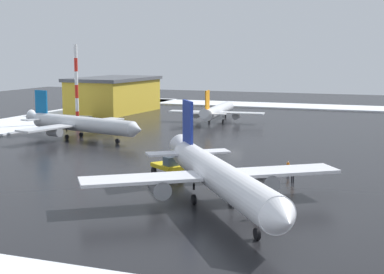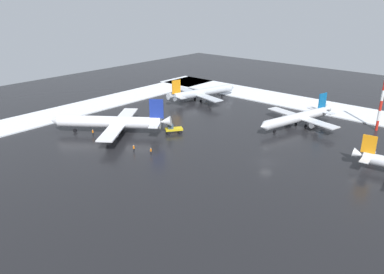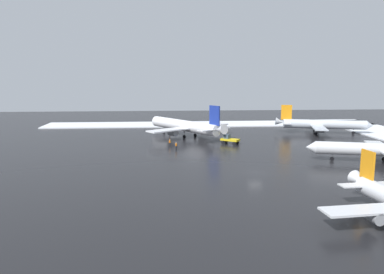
{
  "view_description": "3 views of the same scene",
  "coord_description": "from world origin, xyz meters",
  "px_view_note": "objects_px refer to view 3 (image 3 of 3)",
  "views": [
    {
      "loc": [
        94.47,
        28.34,
        15.5
      ],
      "look_at": [
        20.88,
        0.22,
        3.85
      ],
      "focal_mm": 55.0,
      "sensor_mm": 36.0,
      "label": 1
    },
    {
      "loc": [
        -36.74,
        67.46,
        34.39
      ],
      "look_at": [
        18.3,
        3.94,
        2.59
      ],
      "focal_mm": 35.0,
      "sensor_mm": 36.0,
      "label": 2
    },
    {
      "loc": [
        -64.92,
        16.19,
        17.53
      ],
      "look_at": [
        19.62,
        10.14,
        3.43
      ],
      "focal_mm": 35.0,
      "sensor_mm": 36.0,
      "label": 3
    }
  ],
  "objects_px": {
    "airplane_foreground_jet": "(185,126)",
    "ground_crew_mid_apron": "(176,145)",
    "airplane_parked_starboard": "(379,150)",
    "ground_crew_near_tug": "(170,132)",
    "ground_crew_beside_wing": "(170,142)",
    "airplane_parked_portside": "(322,124)",
    "pushback_tug": "(229,139)"
  },
  "relations": [
    {
      "from": "airplane_foreground_jet",
      "to": "ground_crew_mid_apron",
      "type": "distance_m",
      "value": 18.59
    },
    {
      "from": "airplane_parked_starboard",
      "to": "ground_crew_near_tug",
      "type": "height_order",
      "value": "airplane_parked_starboard"
    },
    {
      "from": "airplane_parked_starboard",
      "to": "ground_crew_mid_apron",
      "type": "height_order",
      "value": "airplane_parked_starboard"
    },
    {
      "from": "airplane_parked_starboard",
      "to": "ground_crew_beside_wing",
      "type": "height_order",
      "value": "airplane_parked_starboard"
    },
    {
      "from": "airplane_parked_starboard",
      "to": "ground_crew_beside_wing",
      "type": "relative_size",
      "value": 15.93
    },
    {
      "from": "airplane_parked_portside",
      "to": "ground_crew_mid_apron",
      "type": "xyz_separation_m",
      "value": [
        -21.62,
        44.67,
        -1.84
      ]
    },
    {
      "from": "airplane_foreground_jet",
      "to": "ground_crew_mid_apron",
      "type": "relative_size",
      "value": 16.34
    },
    {
      "from": "airplane_parked_portside",
      "to": "airplane_foreground_jet",
      "type": "bearing_deg",
      "value": -160.89
    },
    {
      "from": "ground_crew_near_tug",
      "to": "airplane_foreground_jet",
      "type": "bearing_deg",
      "value": 60.65
    },
    {
      "from": "ground_crew_beside_wing",
      "to": "ground_crew_mid_apron",
      "type": "xyz_separation_m",
      "value": [
        -4.27,
        -1.45,
        0.0
      ]
    },
    {
      "from": "airplane_foreground_jet",
      "to": "airplane_parked_starboard",
      "type": "bearing_deg",
      "value": -169.13
    },
    {
      "from": "ground_crew_beside_wing",
      "to": "airplane_foreground_jet",
      "type": "bearing_deg",
      "value": -19.25
    },
    {
      "from": "airplane_parked_starboard",
      "to": "ground_crew_mid_apron",
      "type": "relative_size",
      "value": 15.93
    },
    {
      "from": "ground_crew_beside_wing",
      "to": "pushback_tug",
      "type": "bearing_deg",
      "value": -83.85
    },
    {
      "from": "airplane_foreground_jet",
      "to": "ground_crew_beside_wing",
      "type": "xyz_separation_m",
      "value": [
        -13.9,
        4.63,
        -2.23
      ]
    },
    {
      "from": "airplane_parked_portside",
      "to": "ground_crew_beside_wing",
      "type": "xyz_separation_m",
      "value": [
        -17.35,
        46.12,
        -1.84
      ]
    },
    {
      "from": "pushback_tug",
      "to": "airplane_foreground_jet",
      "type": "bearing_deg",
      "value": -12.41
    },
    {
      "from": "ground_crew_near_tug",
      "to": "ground_crew_mid_apron",
      "type": "bearing_deg",
      "value": 3.51
    },
    {
      "from": "ground_crew_beside_wing",
      "to": "ground_crew_mid_apron",
      "type": "height_order",
      "value": "same"
    },
    {
      "from": "airplane_parked_starboard",
      "to": "pushback_tug",
      "type": "distance_m",
      "value": 34.83
    },
    {
      "from": "airplane_parked_portside",
      "to": "ground_crew_near_tug",
      "type": "height_order",
      "value": "airplane_parked_portside"
    },
    {
      "from": "airplane_parked_portside",
      "to": "pushback_tug",
      "type": "distance_m",
      "value": 34.57
    },
    {
      "from": "airplane_parked_portside",
      "to": "ground_crew_mid_apron",
      "type": "distance_m",
      "value": 49.66
    },
    {
      "from": "airplane_foreground_jet",
      "to": "ground_crew_near_tug",
      "type": "bearing_deg",
      "value": 24.67
    },
    {
      "from": "airplane_parked_starboard",
      "to": "airplane_parked_portside",
      "type": "bearing_deg",
      "value": -81.8
    },
    {
      "from": "pushback_tug",
      "to": "ground_crew_beside_wing",
      "type": "distance_m",
      "value": 15.37
    },
    {
      "from": "pushback_tug",
      "to": "ground_crew_beside_wing",
      "type": "height_order",
      "value": "pushback_tug"
    },
    {
      "from": "ground_crew_beside_wing",
      "to": "airplane_parked_portside",
      "type": "bearing_deg",
      "value": -70.21
    },
    {
      "from": "airplane_foreground_jet",
      "to": "ground_crew_beside_wing",
      "type": "relative_size",
      "value": 16.34
    },
    {
      "from": "airplane_foreground_jet",
      "to": "pushback_tug",
      "type": "bearing_deg",
      "value": -174.64
    },
    {
      "from": "ground_crew_beside_wing",
      "to": "ground_crew_mid_apron",
      "type": "bearing_deg",
      "value": -162.06
    },
    {
      "from": "airplane_parked_portside",
      "to": "ground_crew_near_tug",
      "type": "bearing_deg",
      "value": -164.47
    }
  ]
}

